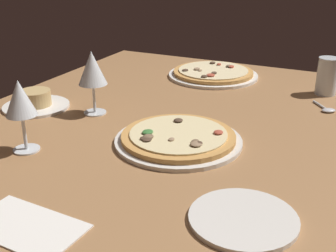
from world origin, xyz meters
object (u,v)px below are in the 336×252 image
Objects in this scene: pizza_side at (213,73)px; spoon at (327,109)px; ramekin_on_saucer at (36,102)px; side_plate at (243,219)px; pizza_main at (178,138)px; water_glass at (327,78)px; wine_glass_far at (92,70)px; paper_menu at (26,226)px; wine_glass_near at (20,101)px.

pizza_side is 3.45× the size of spoon.
side_plate is at bearing -112.27° from ramekin_on_saucer.
pizza_main is 47.92cm from spoon.
pizza_side is 88.43cm from side_plate.
pizza_side is 1.67× the size of side_plate.
pizza_side is (56.72, 12.12, 0.00)cm from pizza_main.
side_plate is at bearing 177.64° from water_glass.
wine_glass_far reaches higher than water_glass.
side_plate reaches higher than paper_menu.
side_plate is (-77.88, 3.22, -4.73)cm from water_glass.
pizza_side is 1.59× the size of paper_menu.
wine_glass_far reaches higher than pizza_main.
paper_menu is at bearing 118.47° from side_plate.
spoon is at bearing -22.43° from paper_menu.
ramekin_on_saucer is 30.80cm from wine_glass_near.
wine_glass_near is 1.84× the size of spoon.
pizza_main is 32.35cm from wine_glass_far.
ramekin_on_saucer is at bearing 113.87° from spoon.
water_glass reaches higher than ramekin_on_saucer.
pizza_side is 1.88× the size of wine_glass_near.
wine_glass_far is at bearing -1.24° from wine_glass_near.
spoon is at bearing -114.28° from pizza_side.
spoon is at bearing -45.88° from wine_glass_near.
water_glass reaches higher than spoon.
side_plate is 36.84cm from paper_menu.
paper_menu is (-46.40, -38.04, -1.65)cm from ramekin_on_saucer.
paper_menu is (-95.43, 35.60, -5.03)cm from water_glass.
ramekin_on_saucer is 1.00× the size of side_plate.
pizza_main is at bearing -167.94° from pizza_side.
pizza_side is at bearing -33.89° from ramekin_on_saucer.
wine_glass_near is at bearing -143.24° from ramekin_on_saucer.
side_plate is (-32.36, -52.46, -12.10)cm from wine_glass_far.
ramekin_on_saucer is (-52.20, 35.06, 0.58)cm from pizza_side.
pizza_side is 45.03cm from spoon.
ramekin_on_saucer is 1.63× the size of water_glass.
pizza_side is at bearing -13.18° from wine_glass_near.
water_glass is (-3.17, -38.58, 3.96)cm from pizza_side.
pizza_side is 1.79× the size of wine_glass_far.
ramekin_on_saucer reaches higher than pizza_side.
pizza_side is 52.83cm from wine_glass_far.
wine_glass_near is 91.87cm from water_glass.
ramekin_on_saucer is 21.23cm from wine_glass_far.
water_glass is 1.27× the size of spoon.
wine_glass_far is 72.29cm from water_glass.
pizza_main is 2.61× the size of water_glass.
water_glass reaches higher than pizza_side.
pizza_main reaches higher than paper_menu.
ramekin_on_saucer is at bearing 36.76° from wine_glass_near.
wine_glass_far reaches higher than pizza_side.
pizza_main is 1.61× the size of side_plate.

